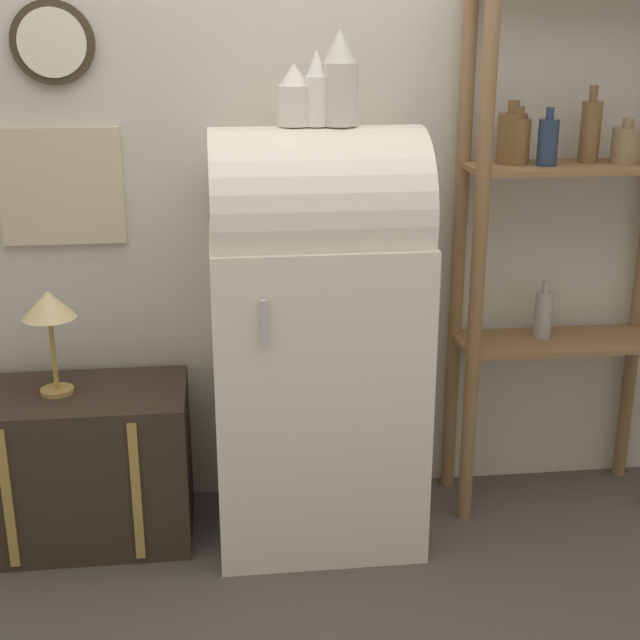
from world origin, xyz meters
TOP-DOWN VIEW (x-y plane):
  - ground_plane at (0.00, 0.00)m, footprint 12.00×12.00m
  - wall_back at (-0.01, 0.57)m, footprint 7.00×0.09m
  - refrigerator at (-0.00, 0.27)m, footprint 0.69×0.60m
  - suitcase_trunk at (-0.81, 0.30)m, footprint 0.74×0.43m
  - shelf_unit at (0.88, 0.39)m, footprint 0.75×0.29m
  - vase_left at (-0.07, 0.27)m, footprint 0.11×0.11m
  - vase_center at (0.00, 0.25)m, footprint 0.07×0.07m
  - vase_right at (0.07, 0.26)m, footprint 0.12×0.12m
  - desk_lamp at (-0.87, 0.30)m, footprint 0.18×0.18m

SIDE VIEW (x-z plane):
  - ground_plane at x=0.00m, z-range 0.00..0.00m
  - suitcase_trunk at x=-0.81m, z-range 0.00..0.54m
  - refrigerator at x=0.00m, z-range 0.02..1.44m
  - desk_lamp at x=-0.87m, z-range 0.65..1.01m
  - shelf_unit at x=0.88m, z-range 0.16..2.05m
  - wall_back at x=-0.01m, z-range 0.00..2.70m
  - vase_left at x=-0.07m, z-range 1.41..1.59m
  - vase_center at x=0.00m, z-range 1.41..1.63m
  - vase_right at x=0.07m, z-range 1.40..1.69m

